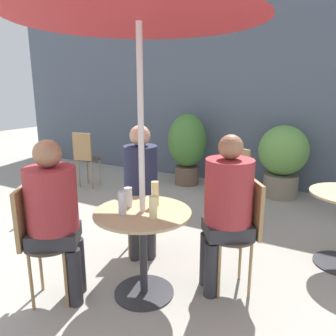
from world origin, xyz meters
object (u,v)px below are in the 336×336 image
bistro_chair_2 (37,233)px  beer_glass_1 (155,194)px  cafe_table_near (143,235)px  seated_person_0 (226,202)px  beer_glass_0 (153,207)px  potted_plant_0 (187,145)px  bistro_chair_3 (86,154)px  seated_person_1 (141,180)px  bistro_chair_5 (54,169)px  bistro_chair_6 (233,178)px  potted_plant_1 (283,157)px  bistro_chair_0 (243,225)px  beer_glass_2 (128,197)px  beer_glass_3 (122,203)px  bistro_chair_1 (141,196)px  seated_person_2 (55,209)px

bistro_chair_2 → beer_glass_1: 0.93m
cafe_table_near → seated_person_0: 0.69m
beer_glass_0 → potted_plant_0: 3.24m
bistro_chair_3 → cafe_table_near: bearing=130.4°
bistro_chair_3 → seated_person_1: bearing=134.6°
bistro_chair_5 → bistro_chair_6: 2.34m
bistro_chair_5 → beer_glass_0: (2.22, -1.11, 0.23)m
bistro_chair_2 → potted_plant_1: (1.15, 3.48, 0.05)m
bistro_chair_0 → potted_plant_1: bearing=149.0°
bistro_chair_3 → beer_glass_2: bearing=129.0°
seated_person_1 → bistro_chair_6: bearing=31.8°
beer_glass_0 → bistro_chair_5: bearing=153.5°
bistro_chair_0 → beer_glass_2: bearing=-97.2°
cafe_table_near → bistro_chair_2: (-0.65, -0.45, 0.05)m
bistro_chair_6 → bistro_chair_2: bearing=-82.2°
beer_glass_1 → bistro_chair_0: bearing=24.6°
beer_glass_3 → potted_plant_0: bearing=107.0°
bistro_chair_1 → beer_glass_3: 0.89m
seated_person_0 → beer_glass_2: (-0.69, -0.33, 0.02)m
bistro_chair_0 → bistro_chair_3: size_ratio=1.00×
beer_glass_1 → potted_plant_0: (-1.05, 2.79, -0.12)m
bistro_chair_1 → beer_glass_1: (0.46, -0.50, 0.24)m
bistro_chair_3 → potted_plant_1: potted_plant_1 is taller
beer_glass_0 → bistro_chair_2: bearing=-154.7°
bistro_chair_0 → beer_glass_0: (-0.51, -0.52, 0.23)m
bistro_chair_3 → beer_glass_0: bistro_chair_3 is taller
cafe_table_near → beer_glass_3: (-0.09, -0.13, 0.29)m
bistro_chair_0 → bistro_chair_2: (-1.30, -0.89, 0.00)m
bistro_chair_5 → beer_glass_3: 2.31m
seated_person_2 → potted_plant_1: size_ratio=1.17×
bistro_chair_0 → potted_plant_1: potted_plant_1 is taller
bistro_chair_3 → beer_glass_3: size_ratio=5.13×
beer_glass_0 → beer_glass_2: 0.31m
seated_person_1 → beer_glass_3: size_ratio=7.17×
seated_person_2 → bistro_chair_2: bearing=90.0°
bistro_chair_3 → seated_person_0: 3.33m
bistro_chair_1 → bistro_chair_6: bearing=26.2°
bistro_chair_1 → beer_glass_3: bistro_chair_1 is taller
seated_person_0 → potted_plant_0: 3.02m
cafe_table_near → bistro_chair_6: 1.73m
bistro_chair_2 → seated_person_0: 1.45m
seated_person_2 → bistro_chair_1: bearing=-39.2°
cafe_table_near → bistro_chair_0: bistro_chair_0 is taller
beer_glass_2 → potted_plant_1: 3.07m
seated_person_0 → potted_plant_0: (-1.56, 2.58, -0.07)m
beer_glass_2 → cafe_table_near: bearing=-12.1°
beer_glass_1 → cafe_table_near: bearing=-96.4°
beer_glass_3 → potted_plant_1: potted_plant_1 is taller
bistro_chair_6 → seated_person_1: bearing=-85.5°
bistro_chair_2 → cafe_table_near: bearing=-90.0°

